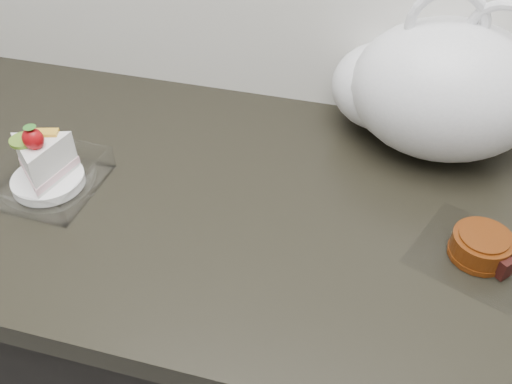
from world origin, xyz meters
The scene contains 4 objects.
counter centered at (0.00, 1.69, 0.45)m, with size 2.04×0.64×0.90m.
cake_tray centered at (-0.37, 1.63, 0.93)m, with size 0.16×0.16×0.12m.
mooncake_wrap centered at (0.30, 1.66, 0.92)m, with size 0.22×0.21×0.04m.
plastic_bag centered at (0.21, 1.91, 1.01)m, with size 0.37×0.27×0.29m.
Camera 1 is at (0.14, 1.04, 1.50)m, focal length 40.00 mm.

